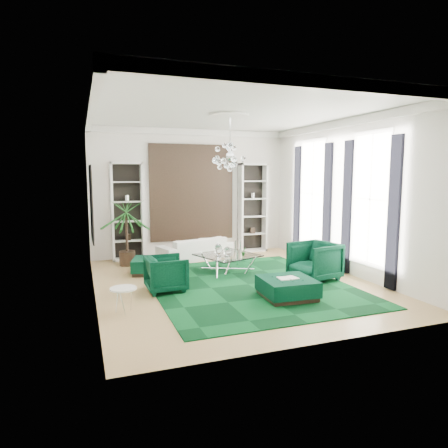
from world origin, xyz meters
name	(u,v)px	position (x,y,z in m)	size (l,w,h in m)	color
floor	(233,283)	(0.00, 0.00, -0.01)	(6.00, 7.00, 0.02)	tan
ceiling	(233,112)	(0.00, 0.00, 3.81)	(6.00, 7.00, 0.02)	white
wall_back	(192,193)	(0.00, 3.51, 1.90)	(6.00, 0.02, 3.80)	white
wall_front	(323,215)	(0.00, -3.51, 1.90)	(6.00, 0.02, 3.80)	white
wall_left	(91,203)	(-3.01, 0.00, 1.90)	(0.02, 7.00, 3.80)	white
wall_right	(346,197)	(3.01, 0.00, 1.90)	(0.02, 7.00, 3.80)	white
crown_molding	(233,117)	(0.00, 0.00, 3.70)	(6.00, 7.00, 0.18)	white
ceiling_medallion	(228,115)	(0.00, 0.30, 3.77)	(0.90, 0.90, 0.05)	white
tapestry	(192,193)	(0.00, 3.46, 1.90)	(2.50, 0.06, 2.80)	black
shelving_left	(127,212)	(-1.95, 3.31, 1.40)	(0.90, 0.38, 2.80)	white
shelving_right	(253,208)	(1.95, 3.31, 1.40)	(0.90, 0.38, 2.80)	white
painting	(92,203)	(-2.97, 0.60, 1.85)	(0.04, 1.30, 1.60)	black
window_near	(370,199)	(2.99, -0.90, 1.90)	(0.03, 1.10, 2.90)	white
curtain_near_a	(394,213)	(2.96, -1.68, 1.65)	(0.07, 0.30, 3.25)	black
curtain_near_b	(347,207)	(2.96, -0.12, 1.65)	(0.07, 0.30, 3.25)	black
window_far	(312,194)	(2.99, 1.50, 1.90)	(0.03, 1.10, 2.90)	white
curtain_far_a	(327,205)	(2.96, 0.72, 1.65)	(0.07, 0.30, 3.25)	black
curtain_far_b	(297,201)	(2.96, 2.28, 1.65)	(0.07, 0.30, 3.25)	black
rug	(248,285)	(0.25, -0.29, 0.01)	(4.20, 5.00, 0.02)	black
sofa	(195,248)	(-0.11, 2.76, 0.32)	(2.17, 0.85, 0.63)	white
armchair_left	(166,274)	(-1.55, -0.10, 0.38)	(0.80, 0.83, 0.75)	black
armchair_right	(314,261)	(1.90, -0.39, 0.45)	(0.95, 0.98, 0.89)	black
coffee_table	(228,263)	(0.24, 0.99, 0.22)	(1.30, 1.30, 0.45)	white
ottoman_side	(151,266)	(-1.62, 1.50, 0.19)	(0.86, 0.86, 0.38)	black
ottoman_front	(287,288)	(0.61, -1.43, 0.20)	(1.01, 1.01, 0.40)	black
book	(287,278)	(0.61, -1.43, 0.42)	(0.40, 0.27, 0.03)	white
side_table	(124,301)	(-2.55, -1.20, 0.23)	(0.47, 0.47, 0.45)	white
palm	(126,222)	(-2.06, 2.60, 1.18)	(1.47, 1.47, 2.35)	#1E6523
chandelier	(230,157)	(-0.01, 0.17, 2.85)	(0.79, 0.79, 0.71)	white
table_plant	(244,252)	(0.57, 0.72, 0.55)	(0.12, 0.10, 0.22)	#1E6523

